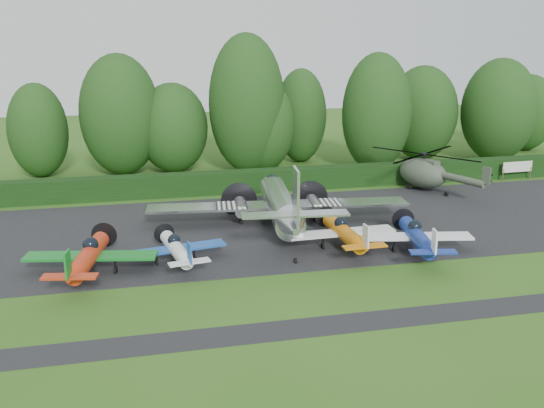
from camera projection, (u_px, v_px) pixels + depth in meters
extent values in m
plane|color=#295417|center=(265.00, 283.00, 35.55)|extent=(160.00, 160.00, 0.00)
cube|color=black|center=(237.00, 230.00, 44.94)|extent=(70.00, 18.00, 0.01)
cube|color=black|center=(290.00, 330.00, 29.92)|extent=(70.00, 2.00, 0.00)
cube|color=black|center=(217.00, 193.00, 55.26)|extent=(90.00, 1.60, 2.00)
cylinder|color=silver|center=(280.00, 205.00, 45.29)|extent=(2.08, 10.85, 2.08)
cone|color=silver|center=(264.00, 186.00, 51.00)|extent=(2.08, 1.36, 2.08)
cone|color=silver|center=(304.00, 225.00, 39.06)|extent=(2.08, 2.71, 2.08)
sphere|color=black|center=(266.00, 183.00, 50.06)|extent=(1.36, 1.36, 1.36)
cube|color=silver|center=(278.00, 205.00, 46.22)|extent=(19.89, 2.17, 0.20)
cube|color=white|center=(231.00, 207.00, 45.43)|extent=(2.35, 2.26, 0.05)
cube|color=white|center=(323.00, 201.00, 46.95)|extent=(2.35, 2.26, 0.05)
cylinder|color=silver|center=(239.00, 208.00, 46.18)|extent=(0.99, 2.89, 0.99)
cylinder|color=silver|center=(312.00, 204.00, 47.40)|extent=(0.99, 2.89, 0.99)
cylinder|color=black|center=(235.00, 201.00, 48.09)|extent=(2.89, 0.03, 2.89)
cylinder|color=black|center=(305.00, 197.00, 49.30)|extent=(2.89, 0.03, 2.89)
cube|color=silver|center=(307.00, 214.00, 38.11)|extent=(6.78, 1.27, 0.13)
cube|color=silver|center=(308.00, 195.00, 37.51)|extent=(0.16, 1.99, 3.44)
cylinder|color=black|center=(240.00, 222.00, 46.11)|extent=(0.23, 0.81, 0.81)
cylinder|color=black|center=(313.00, 217.00, 47.33)|extent=(0.23, 0.81, 0.81)
cylinder|color=black|center=(308.00, 260.00, 38.59)|extent=(0.16, 0.40, 0.40)
cylinder|color=#B92C11|center=(88.00, 257.00, 36.17)|extent=(1.09, 6.24, 1.09)
sphere|color=black|center=(88.00, 245.00, 36.67)|extent=(0.95, 0.95, 0.95)
cube|color=#107020|center=(89.00, 256.00, 36.75)|extent=(7.94, 1.47, 0.16)
cube|color=#B92C11|center=(83.00, 276.00, 32.58)|extent=(2.95, 0.79, 0.11)
cube|color=#107020|center=(82.00, 264.00, 32.27)|extent=(0.11, 0.91, 1.47)
cylinder|color=black|center=(92.00, 235.00, 39.95)|extent=(1.70, 0.02, 1.70)
cylinder|color=black|center=(65.00, 273.00, 36.46)|extent=(0.16, 0.50, 0.50)
cylinder|color=black|center=(115.00, 269.00, 37.08)|extent=(0.16, 0.50, 0.50)
cylinder|color=black|center=(93.00, 256.00, 39.23)|extent=(0.14, 0.45, 0.45)
cylinder|color=white|center=(176.00, 249.00, 38.06)|extent=(0.90, 5.16, 0.90)
sphere|color=black|center=(175.00, 240.00, 38.47)|extent=(0.79, 0.79, 0.79)
cube|color=#1B4BA5|center=(176.00, 249.00, 38.54)|extent=(6.56, 1.22, 0.13)
cube|color=white|center=(180.00, 263.00, 35.09)|extent=(2.44, 0.66, 0.09)
cube|color=#1B4BA5|center=(180.00, 254.00, 34.84)|extent=(0.09, 0.75, 1.22)
cylinder|color=black|center=(173.00, 233.00, 41.19)|extent=(1.41, 0.02, 1.41)
cylinder|color=black|center=(157.00, 262.00, 38.31)|extent=(0.13, 0.41, 0.41)
cylinder|color=black|center=(196.00, 259.00, 38.82)|extent=(0.13, 0.41, 0.41)
cylinder|color=black|center=(174.00, 249.00, 40.59)|extent=(0.11, 0.38, 0.38)
cylinder|color=orange|center=(344.00, 233.00, 40.72)|extent=(1.03, 5.88, 1.03)
sphere|color=black|center=(341.00, 223.00, 41.19)|extent=(0.90, 0.90, 0.90)
cube|color=silver|center=(341.00, 232.00, 41.27)|extent=(7.48, 1.39, 0.15)
cube|color=orange|center=(363.00, 246.00, 37.34)|extent=(2.78, 0.75, 0.11)
cube|color=silver|center=(364.00, 236.00, 37.05)|extent=(0.11, 0.85, 1.39)
cylinder|color=black|center=(327.00, 217.00, 44.28)|extent=(1.60, 0.02, 1.60)
cylinder|color=black|center=(323.00, 246.00, 41.00)|extent=(0.15, 0.47, 0.47)
cylinder|color=black|center=(361.00, 243.00, 41.58)|extent=(0.15, 0.47, 0.47)
cylinder|color=black|center=(331.00, 234.00, 43.60)|extent=(0.13, 0.43, 0.43)
cylinder|color=navy|center=(417.00, 237.00, 39.84)|extent=(1.04, 5.98, 1.04)
sphere|color=black|center=(413.00, 227.00, 40.32)|extent=(0.91, 0.91, 0.91)
cube|color=white|center=(413.00, 237.00, 40.40)|extent=(7.61, 1.41, 0.15)
cube|color=navy|center=(444.00, 251.00, 36.40)|extent=(2.83, 0.76, 0.11)
cube|color=white|center=(446.00, 241.00, 36.10)|extent=(0.11, 0.87, 1.41)
cylinder|color=black|center=(393.00, 220.00, 43.46)|extent=(1.63, 0.02, 1.63)
cylinder|color=black|center=(394.00, 251.00, 40.12)|extent=(0.15, 0.48, 0.48)
cylinder|color=black|center=(433.00, 248.00, 40.72)|extent=(0.15, 0.48, 0.48)
cylinder|color=black|center=(398.00, 238.00, 42.77)|extent=(0.13, 0.43, 0.43)
ellipsoid|color=#394636|center=(423.00, 173.00, 55.97)|extent=(2.82, 5.17, 2.70)
cylinder|color=#394636|center=(444.00, 180.00, 52.08)|extent=(0.63, 5.43, 0.63)
cube|color=#394636|center=(462.00, 178.00, 49.22)|extent=(0.11, 0.81, 1.45)
cylinder|color=black|center=(424.00, 159.00, 55.60)|extent=(0.27, 0.27, 0.72)
cylinder|color=black|center=(424.00, 154.00, 55.49)|extent=(0.63, 0.63, 0.23)
cylinder|color=black|center=(424.00, 154.00, 55.49)|extent=(10.86, 10.86, 0.05)
cube|color=#394636|center=(427.00, 164.00, 55.01)|extent=(0.81, 1.81, 0.63)
ellipsoid|color=black|center=(416.00, 169.00, 57.31)|extent=(1.72, 1.72, 1.55)
cylinder|color=black|center=(409.00, 186.00, 56.83)|extent=(0.16, 0.51, 0.51)
cylinder|color=black|center=(427.00, 185.00, 57.21)|extent=(0.16, 0.51, 0.51)
cylinder|color=black|center=(436.00, 196.00, 53.64)|extent=(0.14, 0.43, 0.43)
cylinder|color=#3F3326|center=(503.00, 175.00, 59.73)|extent=(0.12, 0.12, 1.24)
cylinder|color=#3F3326|center=(530.00, 173.00, 60.39)|extent=(0.12, 0.12, 1.24)
cube|color=beige|center=(517.00, 167.00, 59.86)|extent=(3.31, 0.08, 1.04)
cylinder|color=black|center=(41.00, 162.00, 61.27)|extent=(0.70, 0.70, 3.09)
ellipsoid|color=#193B12|center=(38.00, 130.00, 60.40)|extent=(5.86, 5.86, 9.44)
cylinder|color=black|center=(123.00, 155.00, 62.24)|extent=(0.70, 0.70, 4.01)
ellipsoid|color=#193B12|center=(120.00, 115.00, 61.11)|extent=(8.06, 8.06, 12.25)
cylinder|color=black|center=(247.00, 150.00, 63.26)|extent=(0.70, 0.70, 4.65)
ellipsoid|color=#193B12|center=(247.00, 104.00, 61.95)|extent=(7.80, 7.80, 14.21)
cylinder|color=black|center=(300.00, 147.00, 68.35)|extent=(0.70, 0.70, 3.41)
ellipsoid|color=#193B12|center=(301.00, 116.00, 67.39)|extent=(5.72, 5.72, 10.41)
cylinder|color=black|center=(420.00, 144.00, 69.75)|extent=(0.70, 0.70, 3.49)
ellipsoid|color=#193B12|center=(422.00, 113.00, 68.77)|extent=(7.89, 7.89, 10.66)
cylinder|color=black|center=(174.00, 158.00, 63.39)|extent=(0.70, 0.70, 3.04)
ellipsoid|color=#193B12|center=(173.00, 128.00, 62.54)|extent=(7.27, 7.27, 9.28)
cylinder|color=black|center=(495.00, 145.00, 68.72)|extent=(0.70, 0.70, 3.77)
ellipsoid|color=#193B12|center=(499.00, 110.00, 67.66)|extent=(8.21, 8.21, 11.52)
cylinder|color=black|center=(524.00, 138.00, 75.20)|extent=(0.70, 0.70, 3.05)
ellipsoid|color=#193B12|center=(527.00, 113.00, 74.34)|extent=(6.83, 6.83, 9.32)
cylinder|color=black|center=(375.00, 152.00, 63.66)|extent=(0.70, 0.70, 4.02)
ellipsoid|color=#193B12|center=(377.00, 113.00, 62.53)|extent=(7.15, 7.15, 12.29)
cylinder|color=black|center=(263.00, 156.00, 64.08)|extent=(0.70, 0.70, 3.13)
ellipsoid|color=#193B12|center=(263.00, 125.00, 63.20)|extent=(6.72, 6.72, 9.57)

